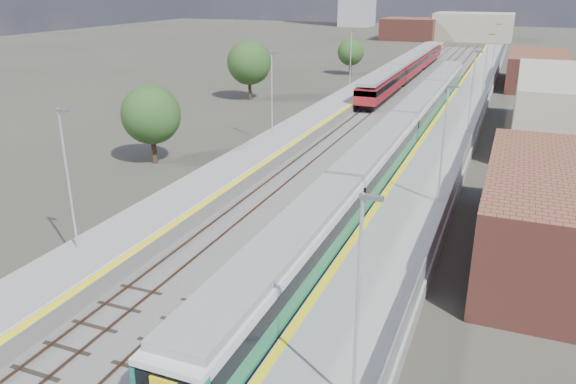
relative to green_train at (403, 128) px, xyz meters
The scene contains 10 objects.
ground 13.95m from the green_train, 96.24° to the left, with size 320.00×320.00×0.00m, color #47443A.
ballast_bed 16.76m from the green_train, 103.03° to the left, with size 10.50×155.00×0.06m, color #565451.
tracks 18.27m from the green_train, 99.99° to the left, with size 8.96×160.00×0.17m.
platform_right 16.71m from the green_train, 76.86° to the left, with size 4.70×155.00×8.52m.
platform_left 19.39m from the green_train, 123.07° to the left, with size 4.30×155.00×8.52m.
green_train is the anchor object (origin of this frame).
red_train 41.25m from the green_train, 99.77° to the left, with size 2.68×54.40×3.38m.
tree_a 21.84m from the green_train, 148.35° to the right, with size 4.85×4.85×6.57m.
tree_b 28.35m from the green_train, 144.46° to the left, with size 5.60×5.60×7.59m.
tree_c 45.28m from the green_train, 111.87° to the left, with size 4.33×4.33×5.86m.
Camera 1 is at (10.23, -12.80, 14.15)m, focal length 35.00 mm.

